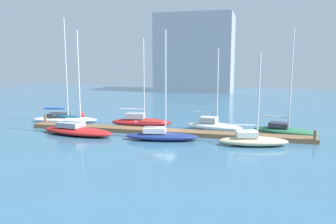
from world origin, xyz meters
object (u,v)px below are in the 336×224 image
object	(u,v)px
sailboat_4	(213,125)
harbor_building_distant	(195,53)
sailboat_0	(64,118)
sailboat_1	(77,129)
sailboat_3	(161,134)
sailboat_2	(141,121)
sailboat_5	(253,140)
mooring_buoy_red	(82,115)
sailboat_6	(284,129)

from	to	relation	value
sailboat_4	harbor_building_distant	distance (m)	47.93
sailboat_4	harbor_building_distant	world-z (taller)	harbor_building_distant
sailboat_0	sailboat_1	bearing A→B (deg)	-59.46
sailboat_1	sailboat_3	size ratio (longest dim) A/B	1.02
sailboat_0	sailboat_4	bearing A→B (deg)	-10.76
sailboat_1	sailboat_2	size ratio (longest dim) A/B	1.05
sailboat_2	harbor_building_distant	size ratio (longest dim) A/B	0.55
sailboat_2	sailboat_4	distance (m)	8.46
sailboat_5	sailboat_3	bearing A→B (deg)	169.73
sailboat_2	sailboat_5	distance (m)	14.01
sailboat_1	mooring_buoy_red	distance (m)	10.66
sailboat_1	sailboat_5	bearing A→B (deg)	7.96
sailboat_0	harbor_building_distant	distance (m)	47.35
sailboat_3	sailboat_5	world-z (taller)	sailboat_3
sailboat_1	sailboat_4	size ratio (longest dim) A/B	1.20
sailboat_4	sailboat_6	world-z (taller)	sailboat_6
sailboat_1	sailboat_4	bearing A→B (deg)	31.16
sailboat_2	harbor_building_distant	distance (m)	46.68
mooring_buoy_red	sailboat_4	bearing A→B (deg)	-11.85
sailboat_2	mooring_buoy_red	size ratio (longest dim) A/B	14.61
sailboat_5	mooring_buoy_red	distance (m)	24.27
sailboat_5	sailboat_0	bearing A→B (deg)	154.64
sailboat_2	mooring_buoy_red	xyz separation A→B (m)	(-9.60, 3.65, -0.28)
sailboat_4	mooring_buoy_red	world-z (taller)	sailboat_4
sailboat_4	sailboat_5	bearing A→B (deg)	-43.60
mooring_buoy_red	sailboat_6	bearing A→B (deg)	-8.63
mooring_buoy_red	harbor_building_distant	world-z (taller)	harbor_building_distant
sailboat_4	sailboat_6	distance (m)	7.39
mooring_buoy_red	harbor_building_distant	bearing A→B (deg)	79.75
sailboat_1	mooring_buoy_red	bearing A→B (deg)	123.99
sailboat_4	sailboat_6	size ratio (longest dim) A/B	0.82
sailboat_6	sailboat_2	bearing A→B (deg)	-167.17
sailboat_1	harbor_building_distant	size ratio (longest dim) A/B	0.58
sailboat_3	sailboat_4	bearing A→B (deg)	43.75
sailboat_0	sailboat_6	xyz separation A→B (m)	(25.85, -0.20, -0.03)
sailboat_6	harbor_building_distant	size ratio (longest dim) A/B	0.59
sailboat_2	sailboat_5	world-z (taller)	sailboat_2
sailboat_1	harbor_building_distant	world-z (taller)	harbor_building_distant
sailboat_5	sailboat_6	size ratio (longest dim) A/B	0.77
sailboat_4	harbor_building_distant	bearing A→B (deg)	112.38
sailboat_1	sailboat_3	xyz separation A→B (m)	(9.05, -0.04, 0.01)
sailboat_0	sailboat_1	distance (m)	7.81
sailboat_6	mooring_buoy_red	xyz separation A→B (m)	(-25.44, 3.86, -0.18)
sailboat_2	sailboat_5	xyz separation A→B (m)	(12.73, -5.85, -0.08)
sailboat_3	mooring_buoy_red	world-z (taller)	sailboat_3
sailboat_3	sailboat_4	xyz separation A→B (m)	(4.29, 5.81, 0.03)
sailboat_6	harbor_building_distant	world-z (taller)	harbor_building_distant
sailboat_0	sailboat_3	xyz separation A→B (m)	(14.16, -5.94, 0.00)
sailboat_2	sailboat_3	xyz separation A→B (m)	(4.16, -5.95, -0.06)
sailboat_3	sailboat_4	distance (m)	7.23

